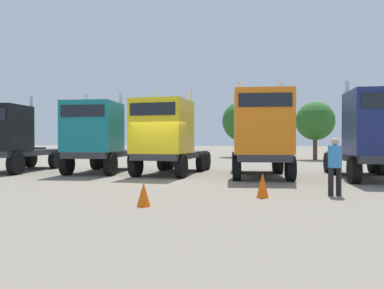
{
  "coord_description": "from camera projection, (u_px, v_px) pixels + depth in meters",
  "views": [
    {
      "loc": [
        5.42,
        -14.87,
        1.67
      ],
      "look_at": [
        0.81,
        3.2,
        1.48
      ],
      "focal_mm": 34.36,
      "sensor_mm": 36.0,
      "label": 1
    }
  ],
  "objects": [
    {
      "name": "oak_far_centre",
      "position": [
        242.0,
        121.0,
        37.46
      ],
      "size": [
        4.11,
        4.11,
        5.71
      ],
      "color": "#4C3823",
      "rests_on": "ground"
    },
    {
      "name": "oak_far_right",
      "position": [
        315.0,
        121.0,
        31.94
      ],
      "size": [
        3.34,
        3.34,
        5.06
      ],
      "color": "#4C3823",
      "rests_on": "ground"
    },
    {
      "name": "visitor_with_camera",
      "position": [
        335.0,
        162.0,
        11.11
      ],
      "size": [
        0.55,
        0.55,
        1.76
      ],
      "rotation": [
        0.0,
        0.0,
        5.24
      ],
      "color": "black",
      "rests_on": "ground"
    },
    {
      "name": "semi_truck_orange",
      "position": [
        261.0,
        133.0,
        16.32
      ],
      "size": [
        3.36,
        6.26,
        4.41
      ],
      "rotation": [
        0.0,
        0.0,
        -1.43
      ],
      "color": "#333338",
      "rests_on": "ground"
    },
    {
      "name": "semi_truck_yellow",
      "position": [
        167.0,
        136.0,
        17.73
      ],
      "size": [
        2.66,
        6.08,
        4.17
      ],
      "rotation": [
        0.0,
        0.0,
        -1.59
      ],
      "color": "#333338",
      "rests_on": "ground"
    },
    {
      "name": "oak_far_left",
      "position": [
        158.0,
        120.0,
        36.27
      ],
      "size": [
        2.87,
        2.87,
        5.16
      ],
      "color": "#4C3823",
      "rests_on": "ground"
    },
    {
      "name": "semi_truck_navy",
      "position": [
        375.0,
        135.0,
        15.25
      ],
      "size": [
        3.04,
        6.42,
        4.28
      ],
      "rotation": [
        0.0,
        0.0,
        -1.49
      ],
      "color": "#333338",
      "rests_on": "ground"
    },
    {
      "name": "traffic_cone_near",
      "position": [
        144.0,
        194.0,
        9.33
      ],
      "size": [
        0.36,
        0.36,
        0.61
      ],
      "primitive_type": "cone",
      "color": "#F2590C",
      "rests_on": "ground"
    },
    {
      "name": "traffic_cone_mid",
      "position": [
        263.0,
        185.0,
        10.73
      ],
      "size": [
        0.36,
        0.36,
        0.73
      ],
      "primitive_type": "cone",
      "color": "#F2590C",
      "rests_on": "ground"
    },
    {
      "name": "semi_truck_black",
      "position": [
        10.0,
        138.0,
        19.23
      ],
      "size": [
        3.42,
        6.71,
        4.06
      ],
      "rotation": [
        0.0,
        0.0,
        -1.43
      ],
      "color": "#333338",
      "rests_on": "ground"
    },
    {
      "name": "semi_truck_teal",
      "position": [
        98.0,
        136.0,
        18.75
      ],
      "size": [
        3.27,
        6.33,
        4.17
      ],
      "rotation": [
        0.0,
        0.0,
        -1.44
      ],
      "color": "#333338",
      "rests_on": "ground"
    },
    {
      "name": "ground",
      "position": [
        155.0,
        180.0,
        15.77
      ],
      "size": [
        200.0,
        200.0,
        0.0
      ],
      "primitive_type": "plane",
      "color": "gray"
    }
  ]
}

